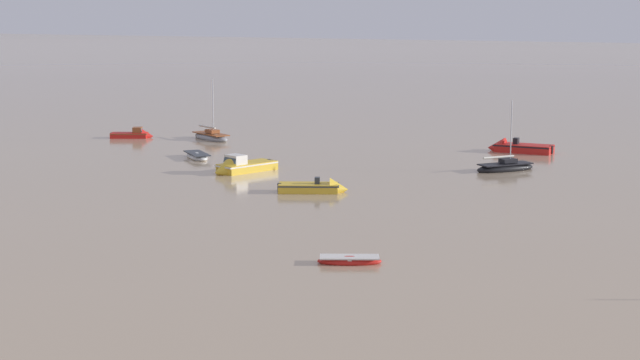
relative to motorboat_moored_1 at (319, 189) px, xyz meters
The scene contains 8 objects.
motorboat_moored_1 is the anchor object (origin of this frame).
sailboat_moored_1 18.73m from the motorboat_moored_1, 59.43° to the left, with size 4.78×5.42×6.22m.
sailboat_moored_2 32.81m from the motorboat_moored_1, 136.66° to the left, with size 6.07×4.31×6.59m.
motorboat_moored_2 37.55m from the motorboat_moored_1, 147.63° to the left, with size 4.67×3.43×1.69m.
rowboat_moored_1 20.63m from the motorboat_moored_1, 149.23° to the left, with size 4.35×4.06×0.70m.
motorboat_moored_4 28.50m from the motorboat_moored_1, 75.65° to the left, with size 6.32×2.24×2.14m.
rowboat_moored_2 21.52m from the motorboat_moored_1, 59.01° to the right, with size 3.64×2.57×0.55m.
motorboat_moored_5 11.39m from the motorboat_moored_1, 152.59° to the left, with size 3.98×6.32×2.27m.
Camera 1 is at (25.15, -13.89, 13.56)m, focal length 57.23 mm.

